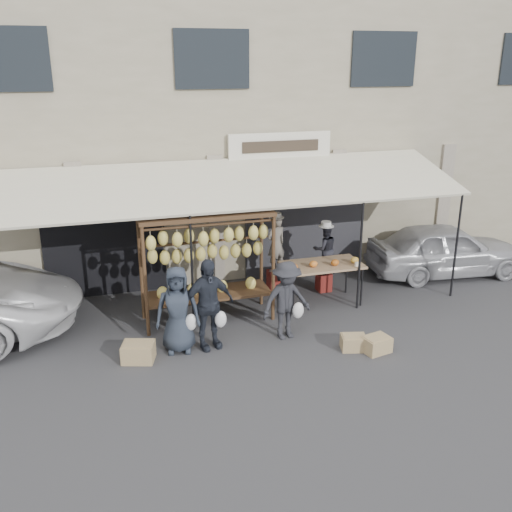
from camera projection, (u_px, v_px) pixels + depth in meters
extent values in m
plane|color=#2D2D30|center=(260.00, 349.00, 10.39)|extent=(90.00, 90.00, 0.00)
cube|color=tan|center=(189.00, 119.00, 15.12)|extent=(24.00, 6.00, 7.00)
cube|color=#232328|center=(306.00, 224.00, 13.70)|extent=(3.00, 0.10, 2.50)
cube|color=black|center=(105.00, 241.00, 12.43)|extent=(2.60, 0.10, 2.50)
cube|color=silver|center=(280.00, 146.00, 12.84)|extent=(2.40, 0.10, 0.60)
cube|color=beige|center=(228.00, 184.00, 11.62)|extent=(10.00, 2.34, 0.63)
cylinder|color=black|center=(192.00, 274.00, 10.78)|extent=(0.05, 0.05, 2.30)
cylinder|color=black|center=(360.00, 257.00, 11.73)|extent=(0.05, 0.05, 2.30)
cylinder|color=black|center=(456.00, 247.00, 12.35)|extent=(0.05, 0.05, 2.30)
cylinder|color=#49311C|center=(145.00, 282.00, 10.54)|extent=(0.07, 0.07, 2.20)
cylinder|color=#49311C|center=(273.00, 268.00, 11.22)|extent=(0.07, 0.07, 2.20)
cylinder|color=#49311C|center=(141.00, 268.00, 11.27)|extent=(0.07, 0.07, 2.20)
cylinder|color=#49311C|center=(261.00, 256.00, 11.95)|extent=(0.07, 0.07, 2.20)
cube|color=#49311C|center=(205.00, 214.00, 10.89)|extent=(2.60, 0.90, 0.07)
cylinder|color=#49311C|center=(209.00, 225.00, 10.61)|extent=(2.50, 0.05, 0.05)
cylinder|color=#49311C|center=(202.00, 216.00, 11.24)|extent=(2.50, 0.05, 0.05)
cylinder|color=#49311C|center=(206.00, 241.00, 11.07)|extent=(2.50, 0.05, 0.05)
cube|color=#49311C|center=(208.00, 294.00, 11.43)|extent=(2.50, 0.80, 0.05)
ellipsoid|color=#E2DD66|center=(151.00, 243.00, 10.39)|extent=(0.20, 0.18, 0.30)
ellipsoid|color=#E2DD66|center=(163.00, 238.00, 10.58)|extent=(0.20, 0.18, 0.30)
ellipsoid|color=#E2DD66|center=(177.00, 240.00, 10.52)|extent=(0.20, 0.18, 0.30)
ellipsoid|color=#E2DD66|center=(189.00, 236.00, 10.72)|extent=(0.20, 0.18, 0.30)
ellipsoid|color=#E2DD66|center=(203.00, 239.00, 10.66)|extent=(0.20, 0.18, 0.30)
ellipsoid|color=#E2DD66|center=(214.00, 236.00, 10.87)|extent=(0.20, 0.18, 0.30)
ellipsoid|color=#E2DD66|center=(229.00, 235.00, 10.78)|extent=(0.20, 0.18, 0.30)
ellipsoid|color=#E2DD66|center=(239.00, 234.00, 11.00)|extent=(0.20, 0.18, 0.30)
ellipsoid|color=#E2DD66|center=(253.00, 233.00, 10.91)|extent=(0.20, 0.18, 0.30)
ellipsoid|color=#E2DD66|center=(263.00, 232.00, 11.13)|extent=(0.20, 0.18, 0.30)
ellipsoid|color=#E2DD66|center=(152.00, 256.00, 10.85)|extent=(0.20, 0.18, 0.30)
ellipsoid|color=#E2DD66|center=(165.00, 258.00, 10.93)|extent=(0.20, 0.18, 0.30)
ellipsoid|color=#E2DD66|center=(177.00, 257.00, 10.99)|extent=(0.20, 0.18, 0.30)
ellipsoid|color=#E2DD66|center=(189.00, 256.00, 11.05)|extent=(0.20, 0.18, 0.30)
ellipsoid|color=#E2DD66|center=(201.00, 254.00, 11.11)|extent=(0.20, 0.18, 0.30)
ellipsoid|color=#E2DD66|center=(212.00, 251.00, 11.16)|extent=(0.20, 0.18, 0.30)
ellipsoid|color=#E2DD66|center=(224.00, 252.00, 11.25)|extent=(0.20, 0.18, 0.30)
ellipsoid|color=#E2DD66|center=(235.00, 251.00, 11.30)|extent=(0.20, 0.18, 0.30)
ellipsoid|color=#E2DD66|center=(247.00, 250.00, 11.37)|extent=(0.20, 0.18, 0.30)
ellipsoid|color=#E2DD66|center=(258.00, 248.00, 11.43)|extent=(0.20, 0.18, 0.30)
cube|color=tan|center=(322.00, 265.00, 12.07)|extent=(1.70, 0.90, 0.05)
cylinder|color=black|center=(293.00, 295.00, 11.67)|extent=(0.04, 0.04, 0.85)
cylinder|color=black|center=(362.00, 287.00, 12.09)|extent=(0.04, 0.04, 0.85)
cylinder|color=black|center=(282.00, 282.00, 12.34)|extent=(0.04, 0.04, 0.85)
cylinder|color=black|center=(347.00, 275.00, 12.76)|extent=(0.04, 0.04, 0.85)
ellipsoid|color=#B25919|center=(294.00, 267.00, 11.68)|extent=(0.18, 0.14, 0.14)
ellipsoid|color=orange|center=(313.00, 264.00, 11.85)|extent=(0.18, 0.14, 0.14)
ellipsoid|color=#B25919|center=(335.00, 263.00, 11.93)|extent=(0.18, 0.14, 0.14)
ellipsoid|color=gold|center=(355.00, 260.00, 12.08)|extent=(0.18, 0.14, 0.14)
imported|color=slate|center=(276.00, 244.00, 12.65)|extent=(0.54, 0.44, 1.28)
imported|color=#22232B|center=(325.00, 249.00, 12.70)|extent=(0.57, 0.46, 1.13)
imported|color=#262D3A|center=(178.00, 310.00, 10.09)|extent=(0.85, 0.63, 1.60)
imported|color=#232731|center=(208.00, 304.00, 10.19)|extent=(1.06, 0.62, 1.70)
imported|color=#26272C|center=(286.00, 300.00, 10.59)|extent=(1.06, 0.71, 1.52)
cube|color=maroon|center=(276.00, 281.00, 12.94)|extent=(0.40, 0.40, 0.48)
cube|color=maroon|center=(324.00, 282.00, 12.96)|extent=(0.34, 0.34, 0.42)
cube|color=tan|center=(353.00, 343.00, 10.34)|extent=(0.51, 0.43, 0.26)
cube|color=tan|center=(376.00, 344.00, 10.26)|extent=(0.54, 0.45, 0.29)
cube|color=tan|center=(138.00, 352.00, 9.95)|extent=(0.64, 0.56, 0.33)
imported|color=#ADAEB3|center=(446.00, 249.00, 13.80)|extent=(3.91, 1.89, 1.29)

